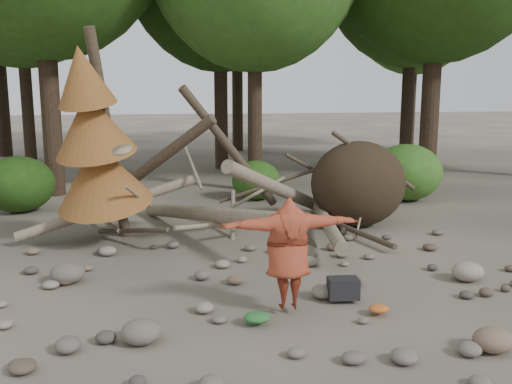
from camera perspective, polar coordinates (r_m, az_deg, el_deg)
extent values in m
plane|color=#514C44|center=(8.87, 3.34, -10.64)|extent=(120.00, 120.00, 0.00)
ellipsoid|color=#332619|center=(13.33, 10.19, 0.81)|extent=(2.20, 1.87, 1.98)
cylinder|color=gray|center=(12.09, -5.19, -2.19)|extent=(2.61, 5.11, 1.08)
cylinder|color=gray|center=(12.76, 2.69, 0.12)|extent=(3.18, 3.71, 1.90)
cylinder|color=brown|center=(12.79, -10.94, 2.24)|extent=(3.08, 1.91, 2.49)
cylinder|color=gray|center=(12.41, 6.98, -2.84)|extent=(1.13, 4.98, 0.43)
cylinder|color=brown|center=(13.03, -2.58, 4.34)|extent=(2.39, 1.03, 2.89)
cylinder|color=gray|center=(12.37, -14.59, -1.49)|extent=(3.71, 0.86, 1.20)
cylinder|color=#4C3F30|center=(11.94, -12.30, -3.79)|extent=(1.52, 1.70, 0.49)
cylinder|color=gray|center=(12.86, -0.11, -0.24)|extent=(1.57, 0.85, 0.69)
cylinder|color=#4C3F30|center=(13.62, 6.20, 2.01)|extent=(1.92, 1.25, 1.10)
cylinder|color=gray|center=(12.40, -6.36, 2.57)|extent=(0.37, 1.42, 0.85)
cylinder|color=#4C3F30|center=(12.36, 10.02, -3.93)|extent=(0.79, 2.54, 0.12)
cylinder|color=gray|center=(11.55, -3.96, -3.29)|extent=(1.78, 1.11, 0.29)
cylinder|color=#4C3F30|center=(11.95, -14.52, 5.38)|extent=(0.67, 1.13, 4.35)
cone|color=brown|center=(11.73, -15.25, 1.81)|extent=(2.06, 2.13, 1.86)
cone|color=brown|center=(11.44, -16.12, 6.60)|extent=(1.71, 1.78, 1.65)
cone|color=brown|center=(11.24, -16.95, 11.09)|extent=(1.23, 1.30, 1.41)
cylinder|color=#38281C|center=(17.88, -20.23, 14.00)|extent=(0.56, 0.56, 8.96)
cylinder|color=#38281C|center=(17.50, -0.11, 11.73)|extent=(0.44, 0.44, 7.14)
cylinder|color=#38281C|center=(20.00, 17.37, 14.43)|extent=(0.60, 0.60, 9.45)
cylinder|color=#38281C|center=(22.06, -22.12, 11.27)|extent=(0.42, 0.42, 7.56)
cylinder|color=#38281C|center=(22.41, -3.57, 13.24)|extent=(0.52, 0.52, 8.54)
cylinder|color=#38281C|center=(24.00, 15.08, 12.22)|extent=(0.50, 0.50, 8.12)
cylinder|color=#38281C|center=(28.85, -1.89, 12.85)|extent=(0.54, 0.54, 8.75)
cylinder|color=#38281C|center=(30.88, 15.39, 11.49)|extent=(0.46, 0.46, 7.84)
ellipsoid|color=#244C14|center=(15.88, -22.63, 0.72)|extent=(1.80, 1.80, 1.44)
ellipsoid|color=#30601B|center=(16.30, 0.00, 1.20)|extent=(1.40, 1.40, 1.12)
ellipsoid|color=#3B7223|center=(16.73, 14.82, 1.92)|extent=(2.00, 2.00, 1.60)
imported|color=#9B3A23|center=(8.09, 3.24, -6.12)|extent=(1.99, 0.56, 1.61)
cylinder|color=#8E7B5A|center=(7.61, -13.22, 4.13)|extent=(0.29, 0.30, 0.16)
cube|color=black|center=(8.82, 8.70, -9.84)|extent=(0.48, 0.35, 0.30)
ellipsoid|color=#28642C|center=(7.93, 0.10, -12.75)|extent=(0.37, 0.31, 0.14)
ellipsoid|color=#BC5820|center=(8.43, 12.16, -11.65)|extent=(0.30, 0.24, 0.11)
ellipsoid|color=#666055|center=(7.53, -11.38, -13.54)|extent=(0.52, 0.47, 0.31)
ellipsoid|color=#7D644E|center=(7.76, 22.63, -13.50)|extent=(0.50, 0.45, 0.30)
ellipsoid|color=gray|center=(10.22, 20.40, -7.46)|extent=(0.54, 0.48, 0.32)
ellipsoid|color=#635C53|center=(9.98, -18.34, -7.70)|extent=(0.57, 0.52, 0.34)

